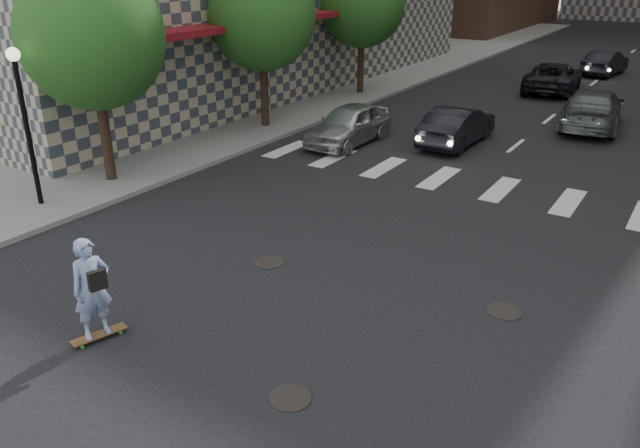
# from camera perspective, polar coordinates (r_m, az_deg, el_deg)

# --- Properties ---
(ground) EXTENTS (160.00, 160.00, 0.00)m
(ground) POSITION_cam_1_polar(r_m,az_deg,el_deg) (12.72, -0.68, -7.82)
(ground) COLOR black
(ground) RESTS_ON ground
(sidewalk_left) EXTENTS (13.00, 80.00, 0.15)m
(sidewalk_left) POSITION_cam_1_polar(r_m,az_deg,el_deg) (36.17, -2.65, 12.94)
(sidewalk_left) COLOR gray
(sidewalk_left) RESTS_ON ground
(lamppost) EXTENTS (0.36, 0.36, 4.28)m
(lamppost) POSITION_cam_1_polar(r_m,az_deg,el_deg) (18.57, -25.54, 9.77)
(lamppost) COLOR black
(lamppost) RESTS_ON sidewalk_left
(tree_a) EXTENTS (4.20, 4.20, 6.60)m
(tree_a) POSITION_cam_1_polar(r_m,az_deg,el_deg) (19.79, -19.82, 16.42)
(tree_a) COLOR #382619
(tree_a) RESTS_ON sidewalk_left
(tree_b) EXTENTS (4.20, 4.20, 6.60)m
(tree_b) POSITION_cam_1_polar(r_m,az_deg,el_deg) (25.52, -5.08, 18.90)
(tree_b) COLOR #382619
(tree_b) RESTS_ON sidewalk_left
(manhole_a) EXTENTS (0.70, 0.70, 0.02)m
(manhole_a) POSITION_cam_1_polar(r_m,az_deg,el_deg) (10.46, -2.74, -15.59)
(manhole_a) COLOR black
(manhole_a) RESTS_ON ground
(manhole_b) EXTENTS (0.70, 0.70, 0.02)m
(manhole_b) POSITION_cam_1_polar(r_m,az_deg,el_deg) (14.59, -4.69, -3.52)
(manhole_b) COLOR black
(manhole_b) RESTS_ON ground
(manhole_c) EXTENTS (0.70, 0.70, 0.02)m
(manhole_c) POSITION_cam_1_polar(r_m,az_deg,el_deg) (13.17, 16.50, -7.66)
(manhole_c) COLOR black
(manhole_c) RESTS_ON ground
(skateboarder) EXTENTS (0.65, 1.05, 2.04)m
(skateboarder) POSITION_cam_1_polar(r_m,az_deg,el_deg) (11.99, -20.13, -5.59)
(skateboarder) COLOR brown
(skateboarder) RESTS_ON ground
(silver_sedan) EXTENTS (1.79, 4.36, 1.48)m
(silver_sedan) POSITION_cam_1_polar(r_m,az_deg,el_deg) (23.81, 2.65, 9.10)
(silver_sedan) COLOR silver
(silver_sedan) RESTS_ON ground
(traffic_car_a) EXTENTS (1.57, 4.36, 1.43)m
(traffic_car_a) POSITION_cam_1_polar(r_m,az_deg,el_deg) (24.22, 12.43, 8.77)
(traffic_car_a) COLOR black
(traffic_car_a) RESTS_ON ground
(traffic_car_b) EXTENTS (2.77, 5.72, 1.60)m
(traffic_car_b) POSITION_cam_1_polar(r_m,az_deg,el_deg) (28.38, 23.64, 9.66)
(traffic_car_b) COLOR #525559
(traffic_car_b) RESTS_ON ground
(traffic_car_c) EXTENTS (3.10, 5.68, 1.51)m
(traffic_car_c) POSITION_cam_1_polar(r_m,az_deg,el_deg) (35.51, 20.53, 12.46)
(traffic_car_c) COLOR black
(traffic_car_c) RESTS_ON ground
(traffic_car_e) EXTENTS (2.08, 4.48, 1.42)m
(traffic_car_e) POSITION_cam_1_polar(r_m,az_deg,el_deg) (41.95, 24.62, 13.25)
(traffic_car_e) COLOR black
(traffic_car_e) RESTS_ON ground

